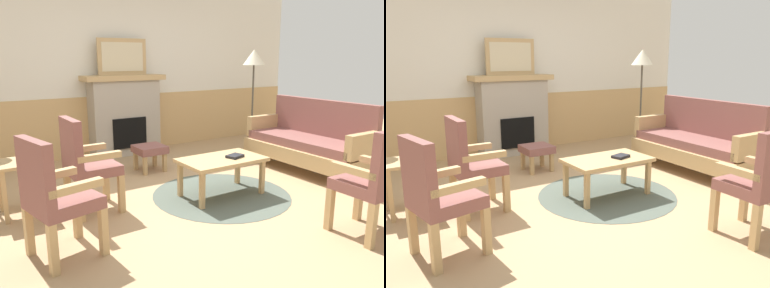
% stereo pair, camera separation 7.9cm
% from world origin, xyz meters
% --- Properties ---
extents(ground_plane, '(14.00, 14.00, 0.00)m').
position_xyz_m(ground_plane, '(0.00, 0.00, 0.00)').
color(ground_plane, tan).
extents(wall_back, '(7.20, 0.14, 2.70)m').
position_xyz_m(wall_back, '(0.00, 2.60, 1.31)').
color(wall_back, silver).
rests_on(wall_back, ground_plane).
extents(fireplace, '(1.30, 0.44, 1.28)m').
position_xyz_m(fireplace, '(0.00, 2.35, 0.65)').
color(fireplace, '#A39989').
rests_on(fireplace, ground_plane).
extents(framed_picture, '(0.80, 0.04, 0.56)m').
position_xyz_m(framed_picture, '(0.00, 2.35, 1.56)').
color(framed_picture, tan).
rests_on(framed_picture, fireplace).
extents(couch, '(0.70, 1.80, 0.98)m').
position_xyz_m(couch, '(1.76, 0.09, 0.40)').
color(couch, tan).
rests_on(couch, ground_plane).
extents(coffee_table, '(0.96, 0.56, 0.44)m').
position_xyz_m(coffee_table, '(0.16, -0.03, 0.39)').
color(coffee_table, tan).
rests_on(coffee_table, ground_plane).
extents(round_rug, '(1.59, 1.59, 0.01)m').
position_xyz_m(round_rug, '(0.16, -0.03, 0.00)').
color(round_rug, '#4C564C').
rests_on(round_rug, ground_plane).
extents(book_on_table, '(0.22, 0.18, 0.03)m').
position_xyz_m(book_on_table, '(0.30, -0.08, 0.46)').
color(book_on_table, black).
rests_on(book_on_table, coffee_table).
extents(footstool, '(0.40, 0.40, 0.36)m').
position_xyz_m(footstool, '(-0.10, 1.28, 0.28)').
color(footstool, tan).
rests_on(footstool, ground_plane).
extents(armchair_near_fireplace, '(0.57, 0.57, 0.98)m').
position_xyz_m(armchair_near_fireplace, '(-1.77, -0.45, 0.54)').
color(armchair_near_fireplace, tan).
rests_on(armchair_near_fireplace, ground_plane).
extents(armchair_by_window_left, '(0.49, 0.49, 0.98)m').
position_xyz_m(armchair_by_window_left, '(-1.29, 0.33, 0.54)').
color(armchair_by_window_left, tan).
rests_on(armchair_by_window_left, ground_plane).
extents(armchair_front_left, '(0.49, 0.49, 0.98)m').
position_xyz_m(armchair_front_left, '(0.64, -1.57, 0.54)').
color(armchair_front_left, tan).
rests_on(armchair_front_left, ground_plane).
extents(side_table, '(0.44, 0.44, 0.55)m').
position_xyz_m(side_table, '(-1.85, 0.64, 0.43)').
color(side_table, tan).
rests_on(side_table, ground_plane).
extents(floor_lamp_by_couch, '(0.36, 0.36, 1.68)m').
position_xyz_m(floor_lamp_by_couch, '(1.92, 1.44, 1.45)').
color(floor_lamp_by_couch, '#332D28').
rests_on(floor_lamp_by_couch, ground_plane).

